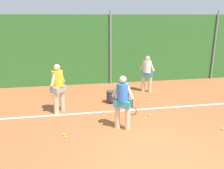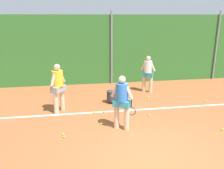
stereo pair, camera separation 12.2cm
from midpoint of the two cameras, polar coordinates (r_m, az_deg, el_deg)
name	(u,v)px [view 1 (the left image)]	position (r m, az deg, el deg)	size (l,w,h in m)	color
ground_plane	(134,121)	(7.99, 4.90, -8.91)	(30.83, 30.83, 0.00)	#A85B33
hedge_fence_backdrop	(110,50)	(12.10, -0.79, 8.51)	(20.04, 0.25, 3.49)	#33702D
fence_post_center	(111,48)	(11.91, -0.66, 8.88)	(0.10, 0.10, 3.69)	gray
fence_post_right	(215,46)	(14.05, 23.60, 8.68)	(0.10, 0.10, 3.69)	gray
court_baseline_paint	(127,110)	(8.82, 3.34, -6.31)	(14.65, 0.10, 0.01)	white
player_foreground_near	(123,100)	(7.09, 2.15, -3.80)	(0.73, 0.51, 1.72)	beige
player_midcourt	(58,86)	(8.56, -13.46, -0.31)	(0.56, 0.62, 1.80)	beige
player_backcourt_far	(147,72)	(10.79, 8.26, 3.07)	(0.61, 0.52, 1.69)	beige
ball_hopper	(111,96)	(9.45, -0.62, -2.85)	(0.36, 0.36, 0.51)	#2D2D33
tennis_ball_0	(102,124)	(7.71, -2.92, -9.57)	(0.07, 0.07, 0.07)	#CCDB33
tennis_ball_1	(104,112)	(8.60, -2.37, -6.70)	(0.07, 0.07, 0.07)	#CCDB33
tennis_ball_2	(205,100)	(10.43, 21.52, -3.66)	(0.07, 0.07, 0.07)	#CCDB33
tennis_ball_3	(54,91)	(11.28, -14.28, -1.52)	(0.07, 0.07, 0.07)	#CCDB33
tennis_ball_4	(148,100)	(9.89, 8.49, -3.73)	(0.07, 0.07, 0.07)	#CCDB33
tennis_ball_5	(222,129)	(8.13, 25.00, -9.76)	(0.07, 0.07, 0.07)	#CCDB33
tennis_ball_7	(94,112)	(8.60, -4.80, -6.74)	(0.07, 0.07, 0.07)	#CCDB33
tennis_ball_9	(150,115)	(8.44, 8.76, -7.36)	(0.07, 0.07, 0.07)	#CCDB33
tennis_ball_10	(148,97)	(10.22, 8.46, -3.06)	(0.07, 0.07, 0.07)	#CCDB33
tennis_ball_11	(64,134)	(7.22, -12.16, -11.87)	(0.07, 0.07, 0.07)	#CCDB33
tennis_ball_13	(65,137)	(7.07, -11.86, -12.48)	(0.07, 0.07, 0.07)	#CCDB33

